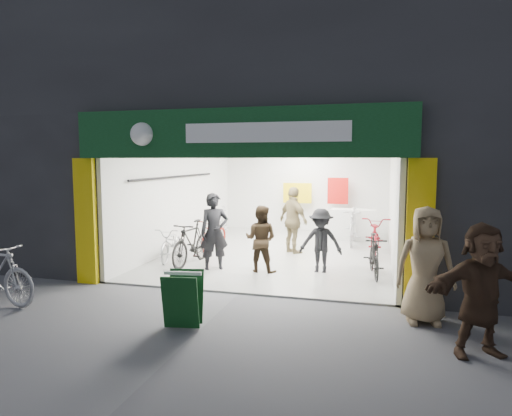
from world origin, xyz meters
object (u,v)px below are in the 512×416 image
at_px(bike_right_front, 374,256).
at_px(pedestrian_near, 425,265).
at_px(sandwich_board, 183,298).
at_px(bike_left_front, 172,244).

distance_m(bike_right_front, pedestrian_near, 2.84).
relative_size(bike_right_front, pedestrian_near, 0.84).
height_order(bike_right_front, sandwich_board, bike_right_front).
bearing_deg(bike_right_front, pedestrian_near, -80.25).
bearing_deg(sandwich_board, bike_right_front, 44.72).
bearing_deg(pedestrian_near, sandwich_board, -168.15).
height_order(bike_right_front, pedestrian_near, pedestrian_near).
xyz_separation_m(bike_left_front, bike_right_front, (5.00, -0.34, 0.03)).
relative_size(bike_left_front, pedestrian_near, 0.89).
xyz_separation_m(bike_right_front, pedestrian_near, (0.80, -2.68, 0.46)).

